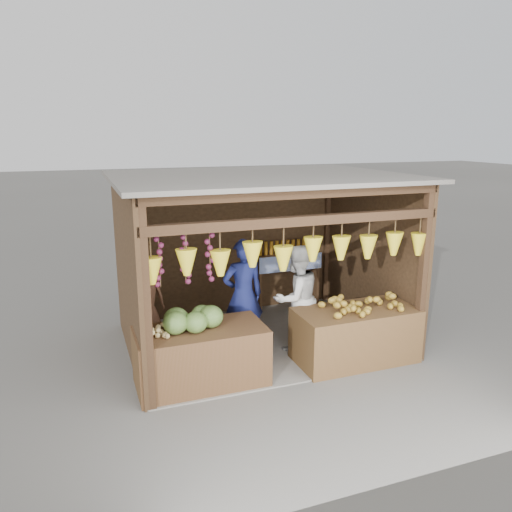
{
  "coord_description": "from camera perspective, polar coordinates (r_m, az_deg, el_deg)",
  "views": [
    {
      "loc": [
        -2.62,
        -6.98,
        3.28
      ],
      "look_at": [
        -0.09,
        -0.1,
        1.44
      ],
      "focal_mm": 35.0,
      "sensor_mm": 36.0,
      "label": 1
    }
  ],
  "objects": [
    {
      "name": "man_standing",
      "position": [
        7.53,
        -1.49,
        -4.55
      ],
      "size": [
        0.65,
        0.44,
        1.76
      ],
      "primitive_type": "imported",
      "rotation": [
        0.0,
        0.0,
        3.17
      ],
      "color": "navy",
      "rests_on": "ground"
    },
    {
      "name": "ground",
      "position": [
        8.14,
        0.38,
        -9.69
      ],
      "size": [
        80.0,
        80.0,
        0.0
      ],
      "primitive_type": "plane",
      "color": "#514F49",
      "rests_on": "ground"
    },
    {
      "name": "melon_pile",
      "position": [
        6.53,
        -7.34,
        -7.03
      ],
      "size": [
        1.0,
        0.5,
        0.32
      ],
      "primitive_type": null,
      "color": "#1F4412",
      "rests_on": "counter_left"
    },
    {
      "name": "back_shelf",
      "position": [
        9.36,
        3.65,
        -0.88
      ],
      "size": [
        1.25,
        0.32,
        1.32
      ],
      "color": "#382314",
      "rests_on": "ground"
    },
    {
      "name": "mango_pile",
      "position": [
        7.34,
        12.22,
        -5.21
      ],
      "size": [
        1.4,
        0.64,
        0.22
      ],
      "primitive_type": null,
      "color": "#AE5B17",
      "rests_on": "counter_right"
    },
    {
      "name": "tanfruit_pile",
      "position": [
        6.44,
        -11.41,
        -8.42
      ],
      "size": [
        0.34,
        0.4,
        0.13
      ],
      "primitive_type": null,
      "color": "#9A7F47",
      "rests_on": "counter_left"
    },
    {
      "name": "counter_right",
      "position": [
        7.5,
        11.26,
        -8.84
      ],
      "size": [
        1.76,
        0.85,
        0.79
      ],
      "primitive_type": "cube",
      "color": "#4B3219",
      "rests_on": "ground"
    },
    {
      "name": "vendor_seated",
      "position": [
        7.63,
        -12.46,
        -4.84
      ],
      "size": [
        0.57,
        0.39,
        1.13
      ],
      "primitive_type": "imported",
      "rotation": [
        0.0,
        0.0,
        3.1
      ],
      "color": "#553322",
      "rests_on": "stool"
    },
    {
      "name": "stool",
      "position": [
        7.89,
        -12.18,
        -9.72
      ],
      "size": [
        0.3,
        0.3,
        0.28
      ],
      "primitive_type": "cube",
      "color": "black",
      "rests_on": "ground"
    },
    {
      "name": "counter_left",
      "position": [
        6.76,
        -6.3,
        -11.34
      ],
      "size": [
        1.7,
        0.85,
        0.78
      ],
      "primitive_type": "cube",
      "color": "#483018",
      "rests_on": "ground"
    },
    {
      "name": "stall_structure",
      "position": [
        7.58,
        0.27,
        1.76
      ],
      "size": [
        4.3,
        3.3,
        2.66
      ],
      "color": "slate",
      "rests_on": "ground"
    },
    {
      "name": "woman_standing",
      "position": [
        7.62,
        4.62,
        -4.83
      ],
      "size": [
        0.92,
        0.79,
        1.64
      ],
      "primitive_type": "imported",
      "rotation": [
        0.0,
        0.0,
        3.38
      ],
      "color": "silver",
      "rests_on": "ground"
    }
  ]
}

